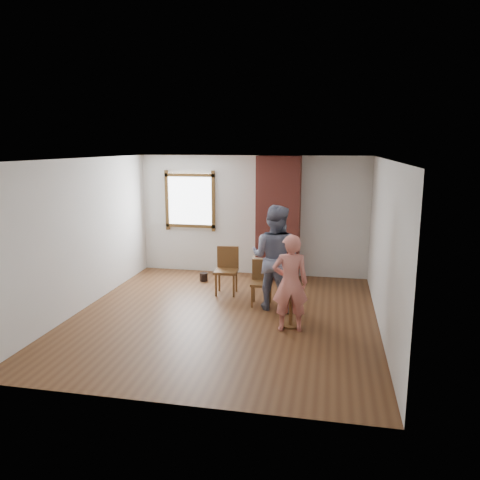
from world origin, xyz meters
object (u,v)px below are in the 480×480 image
at_px(person_pink, 290,283).
at_px(stoneware_crock, 261,267).
at_px(man, 275,258).
at_px(dining_chair_left, 227,268).
at_px(side_table, 291,302).
at_px(dining_chair_right, 262,280).

bearing_deg(person_pink, stoneware_crock, -82.90).
distance_m(man, person_pink, 1.03).
relative_size(dining_chair_left, side_table, 1.50).
bearing_deg(dining_chair_right, dining_chair_left, 143.15).
bearing_deg(stoneware_crock, person_pink, -72.81).
bearing_deg(person_pink, man, -79.74).
xyz_separation_m(side_table, man, (-0.36, 0.80, 0.51)).
distance_m(stoneware_crock, man, 2.01).
xyz_separation_m(dining_chair_left, dining_chair_right, (0.76, -0.51, -0.06)).
bearing_deg(stoneware_crock, man, -74.50).
height_order(dining_chair_left, man, man).
height_order(side_table, man, man).
relative_size(dining_chair_right, side_table, 1.33).
distance_m(dining_chair_left, man, 1.28).
relative_size(dining_chair_left, man, 0.49).
distance_m(stoneware_crock, side_table, 2.76).
bearing_deg(man, dining_chair_right, -18.34).
bearing_deg(dining_chair_right, man, -37.36).
distance_m(dining_chair_right, man, 0.55).
height_order(dining_chair_left, person_pink, person_pink).
xyz_separation_m(dining_chair_right, person_pink, (0.60, -1.12, 0.31)).
distance_m(dining_chair_left, person_pink, 2.14).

